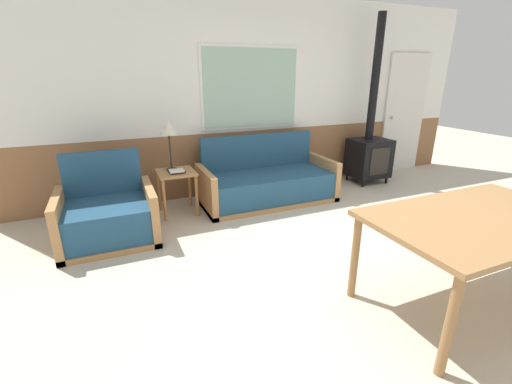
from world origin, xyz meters
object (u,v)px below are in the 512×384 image
Objects in this scene: couch at (267,183)px; armchair at (108,217)px; wood_stove at (370,148)px; table_lamp at (168,129)px; dining_table at (480,225)px; side_table at (177,180)px.

armchair is at bearing -169.24° from couch.
table_lamp is at bearing -179.54° from wood_stove.
table_lamp is (-1.25, 0.14, 0.79)m from couch.
dining_table is at bearing -44.68° from armchair.
side_table is (-1.21, 0.06, 0.18)m from couch.
wood_stove reaches higher than table_lamp.
armchair is at bearing 138.18° from dining_table.
wood_stove reaches higher than armchair.
armchair is 0.60× the size of dining_table.
dining_table reaches higher than side_table.
table_lamp is (-0.04, 0.08, 0.62)m from side_table.
armchair is 1.23m from table_lamp.
armchair is at bearing -151.47° from side_table.
wood_stove reaches higher than couch.
wood_stove is at bearing 63.24° from dining_table.
side_table is 0.22× the size of wood_stove.
couch reaches higher than dining_table.
table_lamp is 3.16m from wood_stove.
dining_table is (1.72, -2.76, -0.39)m from table_lamp.
armchair is 0.95m from side_table.
table_lamp is at bearing 30.92° from armchair.
side_table is (0.82, 0.45, 0.17)m from armchair.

